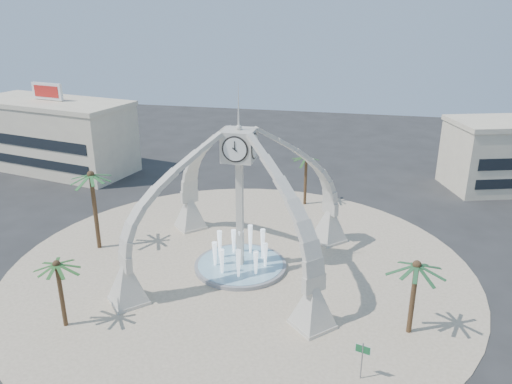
% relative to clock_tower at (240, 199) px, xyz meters
% --- Properties ---
extents(ground, '(140.00, 140.00, 0.00)m').
position_rel_clock_tower_xyz_m(ground, '(0.00, 0.00, -6.49)').
color(ground, '#282828').
rests_on(ground, ground).
extents(plaza, '(40.00, 40.00, 0.06)m').
position_rel_clock_tower_xyz_m(plaza, '(0.00, 0.00, -6.46)').
color(plaza, beige).
rests_on(plaza, ground).
extents(clock_tower, '(17.94, 17.94, 16.30)m').
position_rel_clock_tower_xyz_m(clock_tower, '(0.00, 0.00, 0.00)').
color(clock_tower, '#BAB3A5').
rests_on(clock_tower, ground).
extents(fountain, '(8.00, 8.00, 3.62)m').
position_rel_clock_tower_xyz_m(fountain, '(0.00, 0.00, -6.20)').
color(fountain, gray).
rests_on(fountain, ground).
extents(building_nw, '(23.75, 13.73, 11.90)m').
position_rel_clock_tower_xyz_m(building_nw, '(-32.00, 22.00, -1.66)').
color(building_nw, beige).
rests_on(building_nw, ground).
extents(palm_east, '(4.84, 4.84, 6.04)m').
position_rel_clock_tower_xyz_m(palm_east, '(13.74, -6.34, -1.24)').
color(palm_east, brown).
rests_on(palm_east, ground).
extents(palm_west, '(5.21, 5.21, 8.09)m').
position_rel_clock_tower_xyz_m(palm_west, '(-13.94, 0.82, 0.68)').
color(palm_west, brown).
rests_on(palm_west, ground).
extents(palm_north, '(4.48, 4.48, 6.35)m').
position_rel_clock_tower_xyz_m(palm_north, '(3.56, 16.05, -0.90)').
color(palm_north, brown).
rests_on(palm_north, ground).
extents(palm_south, '(3.66, 3.66, 5.60)m').
position_rel_clock_tower_xyz_m(palm_south, '(-10.11, -10.86, -1.59)').
color(palm_south, brown).
rests_on(palm_south, ground).
extents(street_sign, '(0.93, 0.28, 2.61)m').
position_rel_clock_tower_xyz_m(street_sign, '(10.56, -11.83, -4.63)').
color(street_sign, slate).
rests_on(street_sign, ground).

